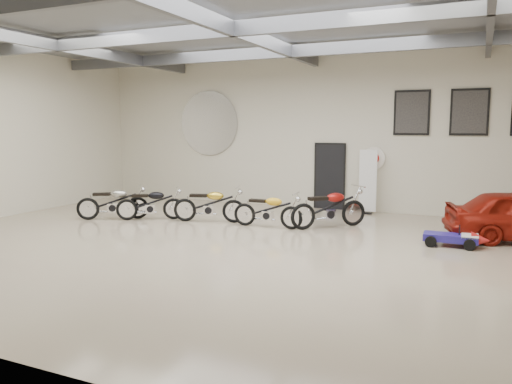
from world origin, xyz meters
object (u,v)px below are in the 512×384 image
at_px(motorcycle_gold, 209,204).
at_px(motorcycle_red, 329,207).
at_px(go_kart, 456,235).
at_px(motorcycle_silver, 113,202).
at_px(motorcycle_black, 150,203).
at_px(banner_stand, 368,183).
at_px(motorcycle_yellow, 268,209).

height_order(motorcycle_gold, motorcycle_red, motorcycle_red).
xyz_separation_m(motorcycle_red, go_kart, (3.21, -0.87, -0.31)).
distance_m(motorcycle_silver, motorcycle_black, 1.11).
relative_size(banner_stand, motorcycle_gold, 0.96).
bearing_deg(motorcycle_black, motorcycle_yellow, -24.65).
height_order(banner_stand, motorcycle_gold, banner_stand).
height_order(motorcycle_black, go_kart, motorcycle_black).
bearing_deg(motorcycle_black, go_kart, -29.61).
height_order(motorcycle_black, motorcycle_yellow, same).
distance_m(banner_stand, go_kart, 4.45).
distance_m(banner_stand, motorcycle_yellow, 3.81).
bearing_deg(motorcycle_red, motorcycle_gold, 145.39).
height_order(motorcycle_black, motorcycle_gold, motorcycle_gold).
distance_m(motorcycle_black, motorcycle_yellow, 3.55).
bearing_deg(motorcycle_black, motorcycle_gold, -17.53).
bearing_deg(motorcycle_yellow, motorcycle_gold, 176.71).
bearing_deg(banner_stand, motorcycle_gold, -144.83).
distance_m(motorcycle_yellow, go_kart, 4.72).
bearing_deg(motorcycle_silver, banner_stand, -0.51).
relative_size(motorcycle_gold, go_kart, 1.41).
distance_m(motorcycle_gold, go_kart, 6.53).
height_order(banner_stand, motorcycle_black, banner_stand).
distance_m(motorcycle_black, motorcycle_red, 5.13).
distance_m(motorcycle_yellow, motorcycle_red, 1.63).
relative_size(motorcycle_black, motorcycle_gold, 0.94).
relative_size(banner_stand, go_kart, 1.36).
distance_m(motorcycle_silver, go_kart, 9.30).
height_order(motorcycle_silver, motorcycle_yellow, motorcycle_silver).
bearing_deg(go_kart, motorcycle_yellow, 176.04).
xyz_separation_m(banner_stand, motorcycle_yellow, (-1.98, -3.22, -0.48)).
distance_m(motorcycle_silver, motorcycle_yellow, 4.64).
relative_size(motorcycle_black, motorcycle_red, 0.88).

